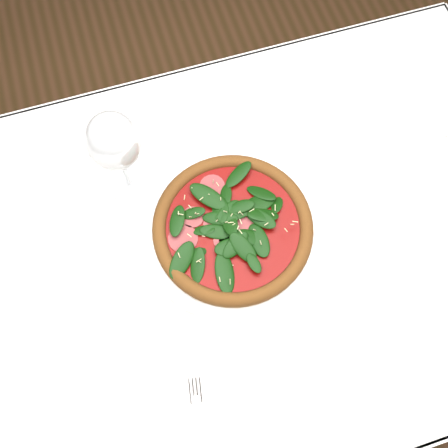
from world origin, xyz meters
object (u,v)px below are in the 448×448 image
object	(u,v)px
wine_glass	(114,144)
napkin	(200,431)
plate	(233,230)
pizza	(233,226)

from	to	relation	value
wine_glass	napkin	bearing A→B (deg)	-89.52
plate	pizza	xyz separation A→B (m)	(-0.00, -0.00, 0.02)
wine_glass	napkin	distance (m)	0.47
plate	napkin	bearing A→B (deg)	-116.44
plate	pizza	distance (m)	0.02
plate	wine_glass	world-z (taller)	wine_glass
plate	wine_glass	size ratio (longest dim) A/B	1.54
pizza	napkin	distance (m)	0.34
plate	pizza	bearing A→B (deg)	-104.04
plate	napkin	distance (m)	0.34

